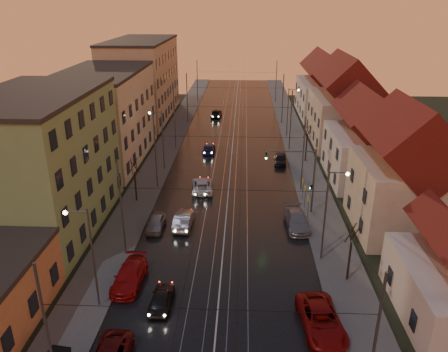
# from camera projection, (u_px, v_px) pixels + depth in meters

# --- Properties ---
(ground) EXTENTS (160.00, 160.00, 0.00)m
(ground) POSITION_uv_depth(u_px,v_px,m) (216.00, 328.00, 30.12)
(ground) COLOR black
(ground) RESTS_ON ground
(road) EXTENTS (16.00, 120.00, 0.04)m
(road) POSITION_uv_depth(u_px,v_px,m) (232.00, 147.00, 67.14)
(road) COLOR black
(road) RESTS_ON ground
(sidewalk_left) EXTENTS (4.00, 120.00, 0.15)m
(sidewalk_left) POSITION_uv_depth(u_px,v_px,m) (168.00, 146.00, 67.54)
(sidewalk_left) COLOR #4C4C4C
(sidewalk_left) RESTS_ON ground
(sidewalk_right) EXTENTS (4.00, 120.00, 0.15)m
(sidewalk_right) POSITION_uv_depth(u_px,v_px,m) (298.00, 147.00, 66.70)
(sidewalk_right) COLOR #4C4C4C
(sidewalk_right) RESTS_ON ground
(tram_rail_0) EXTENTS (0.06, 120.00, 0.03)m
(tram_rail_0) POSITION_uv_depth(u_px,v_px,m) (218.00, 146.00, 67.22)
(tram_rail_0) COLOR gray
(tram_rail_0) RESTS_ON road
(tram_rail_1) EXTENTS (0.06, 120.00, 0.03)m
(tram_rail_1) POSITION_uv_depth(u_px,v_px,m) (227.00, 147.00, 67.16)
(tram_rail_1) COLOR gray
(tram_rail_1) RESTS_ON road
(tram_rail_2) EXTENTS (0.06, 120.00, 0.03)m
(tram_rail_2) POSITION_uv_depth(u_px,v_px,m) (237.00, 147.00, 67.10)
(tram_rail_2) COLOR gray
(tram_rail_2) RESTS_ON road
(tram_rail_3) EXTENTS (0.06, 120.00, 0.03)m
(tram_rail_3) POSITION_uv_depth(u_px,v_px,m) (247.00, 147.00, 67.04)
(tram_rail_3) COLOR gray
(tram_rail_3) RESTS_ON road
(apartment_left_1) EXTENTS (10.00, 18.00, 13.00)m
(apartment_left_1) POSITION_uv_depth(u_px,v_px,m) (41.00, 165.00, 41.38)
(apartment_left_1) COLOR #6D9A62
(apartment_left_1) RESTS_ON ground
(apartment_left_2) EXTENTS (10.00, 20.00, 12.00)m
(apartment_left_2) POSITION_uv_depth(u_px,v_px,m) (105.00, 117.00, 60.08)
(apartment_left_2) COLOR #BAB390
(apartment_left_2) RESTS_ON ground
(apartment_left_3) EXTENTS (10.00, 24.00, 14.00)m
(apartment_left_3) POSITION_uv_depth(u_px,v_px,m) (142.00, 80.00, 81.92)
(apartment_left_3) COLOR tan
(apartment_left_3) RESTS_ON ground
(house_right_1) EXTENTS (8.67, 10.20, 10.80)m
(house_right_1) POSITION_uv_depth(u_px,v_px,m) (405.00, 178.00, 41.24)
(house_right_1) COLOR #B9AC8E
(house_right_1) RESTS_ON ground
(house_right_2) EXTENTS (9.18, 12.24, 9.20)m
(house_right_2) POSITION_uv_depth(u_px,v_px,m) (368.00, 144.00, 53.58)
(house_right_2) COLOR silver
(house_right_2) RESTS_ON ground
(house_right_3) EXTENTS (9.18, 14.28, 11.50)m
(house_right_3) POSITION_uv_depth(u_px,v_px,m) (344.00, 107.00, 67.03)
(house_right_3) COLOR #B9AC8E
(house_right_3) RESTS_ON ground
(house_right_4) EXTENTS (9.18, 16.32, 10.00)m
(house_right_4) POSITION_uv_depth(u_px,v_px,m) (324.00, 89.00, 83.97)
(house_right_4) COLOR silver
(house_right_4) RESTS_ON ground
(catenary_pole_l_0) EXTENTS (0.16, 0.16, 9.00)m
(catenary_pole_l_0) POSITION_uv_depth(u_px,v_px,m) (48.00, 335.00, 23.24)
(catenary_pole_l_0) COLOR #595B60
(catenary_pole_l_0) RESTS_ON ground
(catenary_pole_r_0) EXTENTS (0.16, 0.16, 9.00)m
(catenary_pole_r_0) POSITION_uv_depth(u_px,v_px,m) (374.00, 346.00, 22.51)
(catenary_pole_r_0) COLOR #595B60
(catenary_pole_r_0) RESTS_ON ground
(catenary_pole_l_1) EXTENTS (0.16, 0.16, 9.00)m
(catenary_pole_l_1) POSITION_uv_depth(u_px,v_px,m) (122.00, 209.00, 37.12)
(catenary_pole_l_1) COLOR #595B60
(catenary_pole_l_1) RESTS_ON ground
(catenary_pole_r_1) EXTENTS (0.16, 0.16, 9.00)m
(catenary_pole_r_1) POSITION_uv_depth(u_px,v_px,m) (325.00, 214.00, 36.40)
(catenary_pole_r_1) COLOR #595B60
(catenary_pole_r_1) RESTS_ON ground
(catenary_pole_l_2) EXTENTS (0.16, 0.16, 9.00)m
(catenary_pole_l_2) POSITION_uv_depth(u_px,v_px,m) (155.00, 152.00, 51.01)
(catenary_pole_l_2) COLOR #595B60
(catenary_pole_l_2) RESTS_ON ground
(catenary_pole_r_2) EXTENTS (0.16, 0.16, 9.00)m
(catenary_pole_r_2) POSITION_uv_depth(u_px,v_px,m) (303.00, 154.00, 50.28)
(catenary_pole_r_2) COLOR #595B60
(catenary_pole_r_2) RESTS_ON ground
(catenary_pole_l_3) EXTENTS (0.16, 0.16, 9.00)m
(catenary_pole_l_3) POSITION_uv_depth(u_px,v_px,m) (175.00, 120.00, 64.90)
(catenary_pole_l_3) COLOR #595B60
(catenary_pole_l_3) RESTS_ON ground
(catenary_pole_r_3) EXTENTS (0.16, 0.16, 9.00)m
(catenary_pole_r_3) POSITION_uv_depth(u_px,v_px,m) (291.00, 121.00, 64.17)
(catenary_pole_r_3) COLOR #595B60
(catenary_pole_r_3) RESTS_ON ground
(catenary_pole_l_4) EXTENTS (0.16, 0.16, 9.00)m
(catenary_pole_l_4) POSITION_uv_depth(u_px,v_px,m) (187.00, 98.00, 78.78)
(catenary_pole_l_4) COLOR #595B60
(catenary_pole_l_4) RESTS_ON ground
(catenary_pole_r_4) EXTENTS (0.16, 0.16, 9.00)m
(catenary_pole_r_4) POSITION_uv_depth(u_px,v_px,m) (283.00, 99.00, 78.05)
(catenary_pole_r_4) COLOR #595B60
(catenary_pole_r_4) RESTS_ON ground
(catenary_pole_l_5) EXTENTS (0.16, 0.16, 9.00)m
(catenary_pole_l_5) POSITION_uv_depth(u_px,v_px,m) (197.00, 81.00, 95.45)
(catenary_pole_l_5) COLOR #595B60
(catenary_pole_l_5) RESTS_ON ground
(catenary_pole_r_5) EXTENTS (0.16, 0.16, 9.00)m
(catenary_pole_r_5) POSITION_uv_depth(u_px,v_px,m) (276.00, 82.00, 94.72)
(catenary_pole_r_5) COLOR #595B60
(catenary_pole_r_5) RESTS_ON ground
(street_lamp_0) EXTENTS (1.75, 0.32, 8.00)m
(street_lamp_0) POSITION_uv_depth(u_px,v_px,m) (88.00, 249.00, 30.52)
(street_lamp_0) COLOR #595B60
(street_lamp_0) RESTS_ON ground
(street_lamp_1) EXTENTS (1.75, 0.32, 8.00)m
(street_lamp_1) POSITION_uv_depth(u_px,v_px,m) (330.00, 204.00, 37.15)
(street_lamp_1) COLOR #595B60
(street_lamp_1) RESTS_ON ground
(street_lamp_2) EXTENTS (1.75, 0.32, 8.00)m
(street_lamp_2) POSITION_uv_depth(u_px,v_px,m) (160.00, 134.00, 56.44)
(street_lamp_2) COLOR #595B60
(street_lamp_2) RESTS_ON ground
(street_lamp_3) EXTENTS (1.75, 0.32, 8.00)m
(street_lamp_3) POSITION_uv_depth(u_px,v_px,m) (290.00, 107.00, 70.48)
(street_lamp_3) COLOR #595B60
(street_lamp_3) RESTS_ON ground
(traffic_light_mast) EXTENTS (5.30, 0.32, 7.20)m
(traffic_light_mast) POSITION_uv_depth(u_px,v_px,m) (305.00, 173.00, 44.71)
(traffic_light_mast) COLOR #595B60
(traffic_light_mast) RESTS_ON ground
(bare_tree_0) EXTENTS (1.09, 1.09, 5.11)m
(bare_tree_0) POSITION_uv_depth(u_px,v_px,m) (135.00, 181.00, 48.13)
(bare_tree_0) COLOR black
(bare_tree_0) RESTS_ON ground
(bare_tree_1) EXTENTS (1.09, 1.09, 5.11)m
(bare_tree_1) POSITION_uv_depth(u_px,v_px,m) (350.00, 254.00, 34.31)
(bare_tree_1) COLOR black
(bare_tree_1) RESTS_ON ground
(bare_tree_2) EXTENTS (1.09, 1.09, 5.11)m
(bare_tree_2) POSITION_uv_depth(u_px,v_px,m) (306.00, 145.00, 60.22)
(bare_tree_2) COLOR black
(bare_tree_2) RESTS_ON ground
(driving_car_0) EXTENTS (1.63, 3.89, 1.32)m
(driving_car_0) POSITION_uv_depth(u_px,v_px,m) (161.00, 298.00, 32.11)
(driving_car_0) COLOR black
(driving_car_0) RESTS_ON ground
(driving_car_1) EXTENTS (1.80, 4.67, 1.52)m
(driving_car_1) POSITION_uv_depth(u_px,v_px,m) (184.00, 220.00, 43.41)
(driving_car_1) COLOR gray
(driving_car_1) RESTS_ON ground
(driving_car_2) EXTENTS (2.84, 5.26, 1.40)m
(driving_car_2) POSITION_uv_depth(u_px,v_px,m) (202.00, 185.00, 51.51)
(driving_car_2) COLOR silver
(driving_car_2) RESTS_ON ground
(driving_car_3) EXTENTS (1.72, 4.22, 1.22)m
(driving_car_3) POSITION_uv_depth(u_px,v_px,m) (209.00, 149.00, 64.45)
(driving_car_3) COLOR #191C4C
(driving_car_3) RESTS_ON ground
(driving_car_4) EXTENTS (2.14, 4.74, 1.58)m
(driving_car_4) POSITION_uv_depth(u_px,v_px,m) (216.00, 113.00, 83.88)
(driving_car_4) COLOR black
(driving_car_4) RESTS_ON ground
(parked_left_2) EXTENTS (2.27, 5.22, 1.49)m
(parked_left_2) POSITION_uv_depth(u_px,v_px,m) (129.00, 276.00, 34.58)
(parked_left_2) COLOR #AC1112
(parked_left_2) RESTS_ON ground
(parked_left_3) EXTENTS (1.56, 3.82, 1.30)m
(parked_left_3) POSITION_uv_depth(u_px,v_px,m) (156.00, 223.00, 42.99)
(parked_left_3) COLOR #9C9CA1
(parked_left_3) RESTS_ON ground
(parked_right_0) EXTENTS (3.20, 5.90, 1.57)m
(parked_right_0) POSITION_uv_depth(u_px,v_px,m) (321.00, 320.00, 29.79)
(parked_right_0) COLOR maroon
(parked_right_0) RESTS_ON ground
(parked_right_1) EXTENTS (2.42, 5.32, 1.51)m
(parked_right_1) POSITION_uv_depth(u_px,v_px,m) (297.00, 220.00, 43.25)
(parked_right_1) COLOR gray
(parked_right_1) RESTS_ON ground
(parked_right_2) EXTENTS (1.93, 4.17, 1.38)m
(parked_right_2) POSITION_uv_depth(u_px,v_px,m) (280.00, 159.00, 59.98)
(parked_right_2) COLOR black
(parked_right_2) RESTS_ON ground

